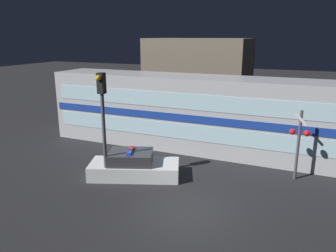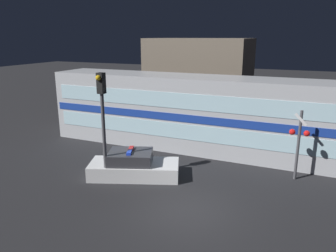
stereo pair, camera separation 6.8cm
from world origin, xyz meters
name	(u,v)px [view 1 (the left image)]	position (x,y,z in m)	size (l,w,h in m)	color
ground_plane	(186,211)	(0.00, 0.00, 0.00)	(120.00, 120.00, 0.00)	black
train	(195,113)	(-2.11, 7.22, 2.17)	(18.17, 2.95, 4.33)	#B7BABF
police_car	(134,166)	(-3.44, 2.06, 0.51)	(4.59, 3.17, 1.38)	silver
crossing_signal_near	(299,140)	(3.72, 4.78, 1.98)	(0.89, 0.36, 3.33)	#4C4C51
traffic_light_corner	(103,113)	(-4.32, 1.02, 3.28)	(0.30, 0.46, 5.05)	#4C4C51
building_left	(199,78)	(-4.63, 15.44, 3.20)	(8.06, 5.36, 6.40)	#726656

